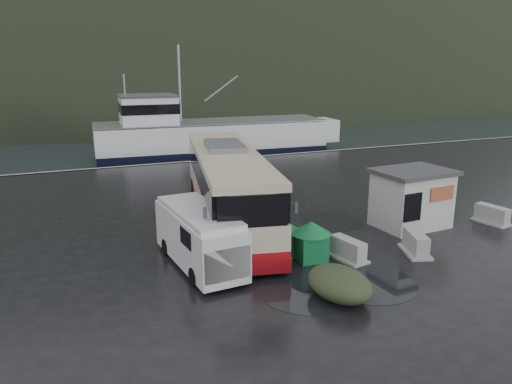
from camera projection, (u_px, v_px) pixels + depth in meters
name	position (u px, v px, depth m)	size (l,w,h in m)	color
ground	(268.00, 258.00, 19.66)	(160.00, 160.00, 0.00)	black
harbor_water	(84.00, 93.00, 118.21)	(300.00, 180.00, 0.02)	black
quay_edge	(163.00, 164.00, 37.58)	(160.00, 0.60, 1.50)	#999993
headland	(87.00, 76.00, 247.26)	(780.00, 540.00, 570.00)	black
coach_bus	(228.00, 223.00, 23.85)	(3.25, 13.15, 3.72)	#C4B494
white_van	(200.00, 265.00, 18.94)	(1.86, 5.39, 2.25)	silver
waste_bin_left	(310.00, 260.00, 19.49)	(1.12, 1.12, 1.56)	#126534
waste_bin_right	(285.00, 255.00, 19.93)	(1.03, 1.03, 1.44)	#126534
dome_tent	(339.00, 297.00, 16.37)	(1.82, 2.54, 1.00)	#303922
ticket_kiosk	(409.00, 226.00, 23.45)	(3.46, 2.62, 2.70)	#B9B9B5
jersey_barrier_a	(347.00, 259.00, 19.52)	(0.84, 1.67, 0.84)	#999993
jersey_barrier_b	(415.00, 253.00, 20.13)	(0.87, 1.75, 0.87)	#999993
jersey_barrier_c	(491.00, 223.00, 23.85)	(0.84, 1.69, 0.84)	#999993
fishing_trawler	(212.00, 141.00, 48.14)	(25.70, 5.64, 10.28)	silver
puddles	(314.00, 280.00, 17.65)	(14.40, 13.55, 0.01)	black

